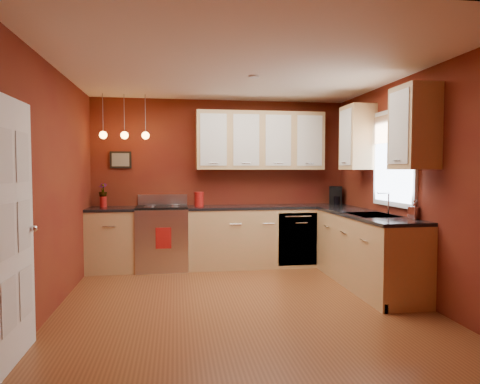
{
  "coord_description": "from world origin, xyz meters",
  "views": [
    {
      "loc": [
        -0.71,
        -4.69,
        1.5
      ],
      "look_at": [
        0.14,
        1.0,
        1.2
      ],
      "focal_mm": 32.0,
      "sensor_mm": 36.0,
      "label": 1
    }
  ],
  "objects": [
    {
      "name": "pendant_lights",
      "position": [
        -1.45,
        1.75,
        2.01
      ],
      "size": [
        0.71,
        0.11,
        0.66
      ],
      "color": "gray",
      "rests_on": "ceiling"
    },
    {
      "name": "red_vase",
      "position": [
        -1.79,
        1.9,
        1.02
      ],
      "size": [
        0.1,
        0.1,
        0.16
      ],
      "primitive_type": "cylinder",
      "color": "#A31411",
      "rests_on": "counter_back_left"
    },
    {
      "name": "wall_picture",
      "position": [
        -1.55,
        2.08,
        1.65
      ],
      "size": [
        0.32,
        0.03,
        0.26
      ],
      "primitive_type": "cube",
      "color": "black",
      "rests_on": "wall_back"
    },
    {
      "name": "ceiling",
      "position": [
        0.0,
        0.0,
        2.6
      ],
      "size": [
        4.0,
        4.2,
        0.02
      ],
      "primitive_type": "cube",
      "color": "white",
      "rests_on": "wall_back"
    },
    {
      "name": "gas_range",
      "position": [
        -0.92,
        1.8,
        0.48
      ],
      "size": [
        0.76,
        0.64,
        1.11
      ],
      "color": "silver",
      "rests_on": "floor"
    },
    {
      "name": "wall_left",
      "position": [
        -2.0,
        0.0,
        1.3
      ],
      "size": [
        0.02,
        4.2,
        2.6
      ],
      "primitive_type": "cube",
      "color": "maroon",
      "rests_on": "floor"
    },
    {
      "name": "flowers",
      "position": [
        -1.79,
        1.9,
        1.19
      ],
      "size": [
        0.15,
        0.15,
        0.22
      ],
      "primitive_type": "imported",
      "rotation": [
        0.0,
        0.0,
        -0.29
      ],
      "color": "#A31411",
      "rests_on": "red_vase"
    },
    {
      "name": "red_canister",
      "position": [
        -0.37,
        1.8,
        1.05
      ],
      "size": [
        0.15,
        0.15,
        0.22
      ],
      "color": "#A31411",
      "rests_on": "counter_back_right"
    },
    {
      "name": "window",
      "position": [
        1.97,
        0.3,
        1.69
      ],
      "size": [
        0.06,
        1.02,
        1.22
      ],
      "color": "white",
      "rests_on": "wall_right"
    },
    {
      "name": "floor",
      "position": [
        0.0,
        0.0,
        0.0
      ],
      "size": [
        4.2,
        4.2,
        0.0
      ],
      "primitive_type": "plane",
      "color": "brown",
      "rests_on": "ground"
    },
    {
      "name": "base_cabinets_right",
      "position": [
        1.7,
        0.45,
        0.45
      ],
      "size": [
        0.6,
        2.1,
        0.9
      ],
      "primitive_type": "cube",
      "color": "tan",
      "rests_on": "floor"
    },
    {
      "name": "upper_cabinets_back",
      "position": [
        0.6,
        1.93,
        1.95
      ],
      "size": [
        2.0,
        0.35,
        0.9
      ],
      "primitive_type": "cube",
      "color": "tan",
      "rests_on": "wall_back"
    },
    {
      "name": "counter_back_right",
      "position": [
        0.73,
        1.8,
        0.92
      ],
      "size": [
        2.54,
        0.62,
        0.04
      ],
      "primitive_type": "cube",
      "color": "black",
      "rests_on": "base_cabinets_back_right"
    },
    {
      "name": "dishwasher_front",
      "position": [
        1.1,
        1.51,
        0.45
      ],
      "size": [
        0.6,
        0.02,
        0.8
      ],
      "primitive_type": "cube",
      "color": "silver",
      "rests_on": "base_cabinets_back_right"
    },
    {
      "name": "wall_front",
      "position": [
        0.0,
        -2.1,
        1.3
      ],
      "size": [
        4.0,
        0.02,
        2.6
      ],
      "primitive_type": "cube",
      "color": "maroon",
      "rests_on": "floor"
    },
    {
      "name": "wall_right",
      "position": [
        2.0,
        0.0,
        1.3
      ],
      "size": [
        0.02,
        4.2,
        2.6
      ],
      "primitive_type": "cube",
      "color": "maroon",
      "rests_on": "floor"
    },
    {
      "name": "wall_back",
      "position": [
        0.0,
        2.1,
        1.3
      ],
      "size": [
        4.0,
        0.02,
        2.6
      ],
      "primitive_type": "cube",
      "color": "maroon",
      "rests_on": "floor"
    },
    {
      "name": "door_left_wall",
      "position": [
        -1.97,
        -1.2,
        1.03
      ],
      "size": [
        0.12,
        0.82,
        2.05
      ],
      "color": "white",
      "rests_on": "floor"
    },
    {
      "name": "dish_towel",
      "position": [
        -0.9,
        1.47,
        0.52
      ],
      "size": [
        0.22,
        0.02,
        0.3
      ],
      "primitive_type": "cube",
      "color": "#A31411",
      "rests_on": "gas_range"
    },
    {
      "name": "base_cabinets_back_left",
      "position": [
        -1.65,
        1.8,
        0.45
      ],
      "size": [
        0.7,
        0.6,
        0.9
      ],
      "primitive_type": "cube",
      "color": "tan",
      "rests_on": "floor"
    },
    {
      "name": "upper_cabinets_right",
      "position": [
        1.82,
        0.32,
        1.95
      ],
      "size": [
        0.35,
        1.95,
        0.9
      ],
      "primitive_type": "cube",
      "color": "tan",
      "rests_on": "wall_right"
    },
    {
      "name": "counter_right",
      "position": [
        1.7,
        0.45,
        0.92
      ],
      "size": [
        0.62,
        2.1,
        0.04
      ],
      "primitive_type": "cube",
      "color": "black",
      "rests_on": "base_cabinets_right"
    },
    {
      "name": "coffee_maker",
      "position": [
        1.85,
        1.9,
        1.07
      ],
      "size": [
        0.25,
        0.24,
        0.29
      ],
      "rotation": [
        0.0,
        0.0,
        -0.35
      ],
      "color": "black",
      "rests_on": "counter_back_right"
    },
    {
      "name": "base_cabinets_back_right",
      "position": [
        0.73,
        1.8,
        0.45
      ],
      "size": [
        2.54,
        0.6,
        0.9
      ],
      "primitive_type": "cube",
      "color": "tan",
      "rests_on": "floor"
    },
    {
      "name": "counter_back_left",
      "position": [
        -1.65,
        1.8,
        0.92
      ],
      "size": [
        0.7,
        0.62,
        0.04
      ],
      "primitive_type": "cube",
      "color": "black",
      "rests_on": "base_cabinets_back_left"
    },
    {
      "name": "sink",
      "position": [
        1.7,
        0.3,
        0.92
      ],
      "size": [
        0.5,
        0.7,
        0.33
      ],
      "color": "gray",
      "rests_on": "counter_right"
    },
    {
      "name": "soap_pump",
      "position": [
        1.95,
        -0.22,
        1.05
      ],
      "size": [
        0.13,
        0.13,
        0.22
      ],
      "primitive_type": "imported",
      "rotation": [
        0.0,
        0.0,
        0.36
      ],
      "color": "silver",
      "rests_on": "counter_right"
    }
  ]
}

